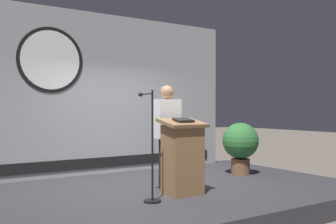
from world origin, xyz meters
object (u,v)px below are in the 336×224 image
object	(u,v)px
podium	(183,157)
speaker_person	(167,136)
potted_plant	(240,143)
microphone_stand	(151,162)

from	to	relation	value
podium	speaker_person	size ratio (longest dim) A/B	0.69
podium	potted_plant	size ratio (longest dim) A/B	1.14
speaker_person	microphone_stand	bearing A→B (deg)	-137.35
speaker_person	microphone_stand	world-z (taller)	speaker_person
podium	microphone_stand	world-z (taller)	microphone_stand
podium	potted_plant	xyz separation A→B (m)	(1.97, 0.87, 0.04)
podium	speaker_person	xyz separation A→B (m)	(0.03, 0.48, 0.28)
microphone_stand	potted_plant	bearing A→B (deg)	20.67
speaker_person	potted_plant	xyz separation A→B (m)	(1.94, 0.39, -0.24)
potted_plant	speaker_person	bearing A→B (deg)	-168.72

